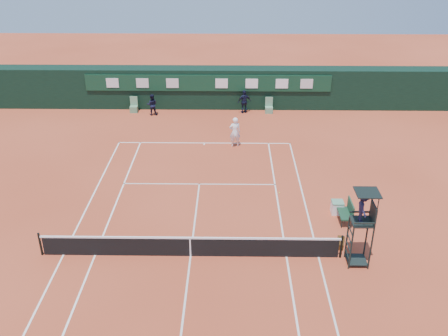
{
  "coord_description": "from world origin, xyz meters",
  "views": [
    {
      "loc": [
        1.69,
        -17.35,
        13.06
      ],
      "look_at": [
        1.35,
        6.0,
        1.2
      ],
      "focal_mm": 40.0,
      "sensor_mm": 36.0,
      "label": 1
    }
  ],
  "objects_px": {
    "player_bench": "(347,211)",
    "cooler": "(337,207)",
    "umpire_chair": "(363,213)",
    "tennis_net": "(190,246)",
    "player": "(235,132)"
  },
  "relations": [
    {
      "from": "umpire_chair",
      "to": "cooler",
      "type": "relative_size",
      "value": 5.3
    },
    {
      "from": "tennis_net",
      "to": "umpire_chair",
      "type": "distance_m",
      "value": 7.27
    },
    {
      "from": "player_bench",
      "to": "cooler",
      "type": "bearing_deg",
      "value": 111.29
    },
    {
      "from": "tennis_net",
      "to": "cooler",
      "type": "xyz_separation_m",
      "value": [
        6.92,
        3.57,
        -0.18
      ]
    },
    {
      "from": "tennis_net",
      "to": "cooler",
      "type": "relative_size",
      "value": 20.0
    },
    {
      "from": "tennis_net",
      "to": "cooler",
      "type": "distance_m",
      "value": 7.79
    },
    {
      "from": "player_bench",
      "to": "cooler",
      "type": "relative_size",
      "value": 1.86
    },
    {
      "from": "tennis_net",
      "to": "player_bench",
      "type": "relative_size",
      "value": 10.75
    },
    {
      "from": "tennis_net",
      "to": "umpire_chair",
      "type": "xyz_separation_m",
      "value": [
        6.99,
        -0.36,
        1.95
      ]
    },
    {
      "from": "tennis_net",
      "to": "player",
      "type": "bearing_deg",
      "value": 80.33
    },
    {
      "from": "cooler",
      "to": "player_bench",
      "type": "bearing_deg",
      "value": -68.71
    },
    {
      "from": "umpire_chair",
      "to": "player_bench",
      "type": "bearing_deg",
      "value": 85.75
    },
    {
      "from": "player_bench",
      "to": "umpire_chair",
      "type": "bearing_deg",
      "value": -94.25
    },
    {
      "from": "player_bench",
      "to": "tennis_net",
      "type": "bearing_deg",
      "value": -158.92
    },
    {
      "from": "player_bench",
      "to": "player",
      "type": "bearing_deg",
      "value": 121.34
    }
  ]
}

